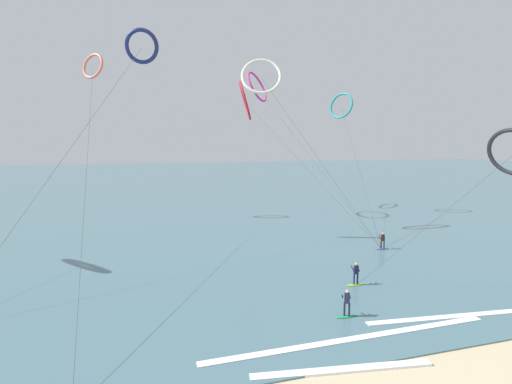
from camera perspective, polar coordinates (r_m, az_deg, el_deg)
The scene contains 13 objects.
sea_water at distance 115.71m, azimuth -11.81°, elevation 1.85°, with size 400.00×200.00×0.08m, color #476B75.
surfer_lime at distance 29.99m, azimuth 14.53°, elevation -11.83°, with size 1.40×0.57×1.70m.
surfer_cobalt at distance 40.36m, azimuth 18.20°, elevation -7.02°, with size 1.40×0.67×1.70m.
surfer_emerald at distance 24.78m, azimuth 13.28°, elevation -15.93°, with size 1.40×0.71×1.70m.
kite_magenta at distance 62.17m, azimuth 0.20°, elevation 15.26°, with size 7.63×29.66×21.65m.
kite_ivory at distance 45.97m, azimuth 0.81°, elevation 16.72°, with size 11.73×12.94×20.31m.
kite_teal at distance 58.80m, azimuth 12.49°, elevation 12.32°, with size 6.96×21.32×17.85m.
kite_navy at distance 42.31m, azimuth -16.57°, elevation 19.92°, with size 13.29×17.97×21.76m.
kite_coral at distance 56.81m, azimuth -22.96°, elevation 16.72°, with size 4.66×42.32×22.23m.
kite_crimson at distance 54.28m, azimuth -1.62°, elevation 13.32°, with size 10.33×22.94×18.97m.
wave_crest_near at distance 20.07m, azimuth 12.70°, elevation -24.25°, with size 8.69×0.50×0.12m, color white.
wave_crest_mid at distance 22.70m, azimuth 14.28°, elevation -20.34°, with size 16.81×0.50×0.12m, color white.
wave_crest_far at distance 27.88m, azimuth 28.98°, elevation -15.68°, with size 13.33×0.50×0.12m, color white.
Camera 1 is at (-8.67, -6.26, 10.46)m, focal length 27.07 mm.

